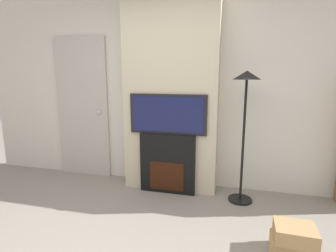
{
  "coord_description": "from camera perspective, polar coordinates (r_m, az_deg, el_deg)",
  "views": [
    {
      "loc": [
        0.82,
        -1.52,
        1.53
      ],
      "look_at": [
        0.0,
        1.67,
        0.89
      ],
      "focal_mm": 28.0,
      "sensor_mm": 36.0,
      "label": 1
    }
  ],
  "objects": [
    {
      "name": "television",
      "position": [
        3.33,
        -0.01,
        2.59
      ],
      "size": [
        1.0,
        0.07,
        0.51
      ],
      "color": "black",
      "rests_on": "fireplace"
    },
    {
      "name": "wall_back",
      "position": [
        3.65,
        1.42,
        8.13
      ],
      "size": [
        6.0,
        0.06,
        2.7
      ],
      "color": "silver",
      "rests_on": "ground_plane"
    },
    {
      "name": "floor_lamp",
      "position": [
        3.17,
        16.51,
        4.97
      ],
      "size": [
        0.32,
        0.32,
        1.58
      ],
      "color": "black",
      "rests_on": "ground_plane"
    },
    {
      "name": "chimney_breast",
      "position": [
        3.46,
        0.69,
        7.98
      ],
      "size": [
        1.23,
        0.33,
        2.7
      ],
      "color": "beige",
      "rests_on": "ground_plane"
    },
    {
      "name": "box_stack",
      "position": [
        2.68,
        25.54,
        -21.45
      ],
      "size": [
        0.38,
        0.3,
        0.27
      ],
      "color": "tan",
      "rests_on": "ground_plane"
    },
    {
      "name": "fireplace",
      "position": [
        3.48,
        -0.01,
        -8.1
      ],
      "size": [
        0.73,
        0.15,
        0.79
      ],
      "color": "black",
      "rests_on": "ground_plane"
    },
    {
      "name": "entry_door",
      "position": [
        4.18,
        -18.1,
        3.7
      ],
      "size": [
        0.84,
        0.09,
        2.08
      ],
      "color": "#BCB7AD",
      "rests_on": "ground_plane"
    }
  ]
}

